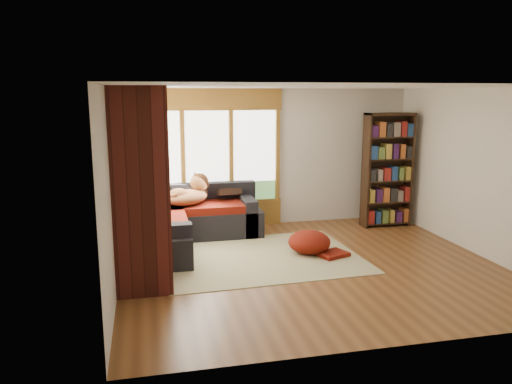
{
  "coord_description": "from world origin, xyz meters",
  "views": [
    {
      "loc": [
        -2.33,
        -6.71,
        2.51
      ],
      "look_at": [
        -0.61,
        0.96,
        0.95
      ],
      "focal_mm": 35.0,
      "sensor_mm": 36.0,
      "label": 1
    }
  ],
  "objects": [
    {
      "name": "pouf",
      "position": [
        0.17,
        0.55,
        0.19
      ],
      "size": [
        0.79,
        0.79,
        0.36
      ],
      "primitive_type": "ellipsoid",
      "rotation": [
        0.0,
        0.0,
        0.2
      ],
      "color": "maroon",
      "rests_on": "area_rug"
    },
    {
      "name": "dog_brindle",
      "position": [
        -2.3,
        0.89,
        0.74
      ],
      "size": [
        0.59,
        0.82,
        0.41
      ],
      "rotation": [
        0.0,
        0.0,
        1.77
      ],
      "color": "#342416",
      "rests_on": "sectional_sofa"
    },
    {
      "name": "throw_pillows",
      "position": [
        -1.86,
        1.75,
        0.75
      ],
      "size": [
        1.98,
        1.68,
        0.45
      ],
      "color": "black",
      "rests_on": "sectional_sofa"
    },
    {
      "name": "windows_back",
      "position": [
        -1.2,
        2.47,
        1.35
      ],
      "size": [
        2.82,
        0.1,
        1.9
      ],
      "color": "olive",
      "rests_on": "wall_back"
    },
    {
      "name": "roller_blind",
      "position": [
        -2.69,
        2.03,
        1.75
      ],
      "size": [
        0.03,
        0.72,
        0.9
      ],
      "primitive_type": "cube",
      "color": "#6E815B",
      "rests_on": "wall_left"
    },
    {
      "name": "bookshelf",
      "position": [
        2.14,
        1.85,
        1.08
      ],
      "size": [
        0.92,
        0.31,
        2.16
      ],
      "color": "black",
      "rests_on": "ground"
    },
    {
      "name": "sectional_sofa",
      "position": [
        -1.95,
        1.7,
        0.3
      ],
      "size": [
        2.2,
        2.2,
        0.8
      ],
      "rotation": [
        0.0,
        0.0,
        0.0
      ],
      "color": "black",
      "rests_on": "ground"
    },
    {
      "name": "wall_left",
      "position": [
        -2.75,
        0.0,
        1.3
      ],
      "size": [
        0.04,
        5.0,
        2.6
      ],
      "primitive_type": "cube",
      "color": "silver",
      "rests_on": "ground"
    },
    {
      "name": "wall_front",
      "position": [
        0.0,
        -2.5,
        1.3
      ],
      "size": [
        5.5,
        0.04,
        2.6
      ],
      "primitive_type": "cube",
      "color": "silver",
      "rests_on": "ground"
    },
    {
      "name": "brick_chimney",
      "position": [
        -2.4,
        -0.35,
        1.3
      ],
      "size": [
        0.7,
        0.7,
        2.6
      ],
      "primitive_type": "cube",
      "color": "#471914",
      "rests_on": "ground"
    },
    {
      "name": "dog_tan",
      "position": [
        -1.6,
        1.85,
        0.77
      ],
      "size": [
        0.95,
        0.87,
        0.46
      ],
      "rotation": [
        0.0,
        0.0,
        0.58
      ],
      "color": "brown",
      "rests_on": "sectional_sofa"
    },
    {
      "name": "wall_back",
      "position": [
        0.0,
        2.5,
        1.3
      ],
      "size": [
        5.5,
        0.04,
        2.6
      ],
      "primitive_type": "cube",
      "color": "silver",
      "rests_on": "ground"
    },
    {
      "name": "windows_left",
      "position": [
        -2.72,
        1.2,
        1.35
      ],
      "size": [
        0.1,
        2.62,
        1.9
      ],
      "color": "olive",
      "rests_on": "wall_left"
    },
    {
      "name": "area_rug",
      "position": [
        -0.65,
        0.5,
        0.01
      ],
      "size": [
        3.13,
        2.45,
        0.01
      ],
      "primitive_type": "cube",
      "rotation": [
        0.0,
        0.0,
        0.04
      ],
      "color": "beige",
      "rests_on": "ground"
    },
    {
      "name": "wall_right",
      "position": [
        2.75,
        0.0,
        1.3
      ],
      "size": [
        0.04,
        5.0,
        2.6
      ],
      "primitive_type": "cube",
      "color": "silver",
      "rests_on": "ground"
    },
    {
      "name": "floor",
      "position": [
        0.0,
        0.0,
        0.0
      ],
      "size": [
        5.5,
        5.5,
        0.0
      ],
      "primitive_type": "plane",
      "color": "brown",
      "rests_on": "ground"
    },
    {
      "name": "ceiling",
      "position": [
        0.0,
        0.0,
        2.6
      ],
      "size": [
        5.5,
        5.5,
        0.0
      ],
      "primitive_type": "plane",
      "color": "white"
    }
  ]
}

